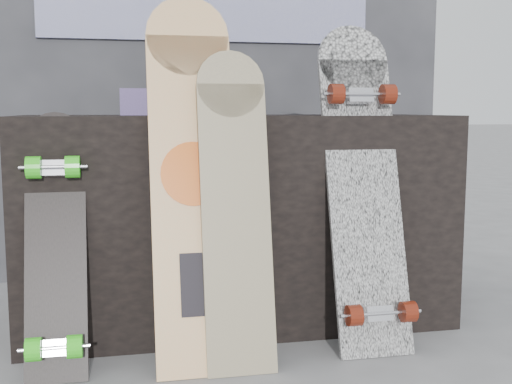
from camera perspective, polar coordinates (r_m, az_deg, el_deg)
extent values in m
plane|color=slate|center=(2.13, 0.78, -15.36)|extent=(60.00, 60.00, 0.00)
cube|color=black|center=(2.49, -1.75, -2.41)|extent=(1.60, 0.60, 0.80)
cube|color=#2E2E32|center=(3.31, -4.49, 12.16)|extent=(2.40, 0.20, 2.20)
cube|color=navy|center=(3.22, -4.26, 15.87)|extent=(1.60, 0.02, 0.30)
cube|color=#4F3771|center=(2.51, -9.94, 7.88)|extent=(0.18, 0.12, 0.10)
cube|color=#4F3771|center=(2.64, 7.89, 8.11)|extent=(0.14, 0.14, 0.12)
cube|color=#D1B78C|center=(2.56, -2.44, 7.53)|extent=(0.22, 0.10, 0.06)
cube|color=#C8BB87|center=(2.06, -5.52, -0.83)|extent=(0.27, 0.30, 1.07)
cylinder|color=#C8BB87|center=(2.19, -6.13, 13.59)|extent=(0.27, 0.09, 0.27)
cylinder|color=#E2560E|center=(2.06, -5.59, 1.64)|extent=(0.21, 0.06, 0.20)
cube|color=black|center=(2.03, -5.18, -8.19)|extent=(0.11, 0.05, 0.19)
cube|color=beige|center=(2.04, -1.74, -3.13)|extent=(0.22, 0.22, 0.91)
cylinder|color=beige|center=(2.10, -2.29, 9.55)|extent=(0.22, 0.06, 0.22)
cube|color=white|center=(2.25, 9.64, -1.02)|extent=(0.26, 0.31, 1.00)
cylinder|color=white|center=(2.37, 8.58, 11.49)|extent=(0.26, 0.09, 0.25)
cube|color=silver|center=(2.20, 10.87, -10.55)|extent=(0.09, 0.04, 0.06)
cylinder|color=#5D1A0D|center=(2.14, 8.70, -10.79)|extent=(0.05, 0.07, 0.07)
cylinder|color=#5D1A0D|center=(2.22, 13.36, -10.31)|extent=(0.05, 0.07, 0.07)
cube|color=silver|center=(2.29, 9.24, 8.44)|extent=(0.09, 0.04, 0.06)
cylinder|color=#5D1A0D|center=(2.24, 7.14, 8.64)|extent=(0.05, 0.07, 0.07)
cylinder|color=#5D1A0D|center=(2.31, 11.64, 8.51)|extent=(0.05, 0.07, 0.07)
cube|color=black|center=(2.11, -17.36, -5.56)|extent=(0.19, 0.27, 0.73)
cylinder|color=black|center=(2.19, -17.42, 4.45)|extent=(0.19, 0.07, 0.18)
cube|color=silver|center=(2.06, -17.43, -13.08)|extent=(0.09, 0.04, 0.06)
cylinder|color=#36E11F|center=(2.05, -19.17, -13.09)|extent=(0.04, 0.07, 0.07)
cylinder|color=#36E11F|center=(2.03, -15.81, -13.08)|extent=(0.04, 0.07, 0.07)
cube|color=silver|center=(2.12, -17.52, 1.99)|extent=(0.09, 0.04, 0.06)
cylinder|color=#36E11F|center=(2.11, -19.16, 2.07)|extent=(0.04, 0.07, 0.07)
cylinder|color=#36E11F|center=(2.10, -15.99, 2.17)|extent=(0.04, 0.07, 0.07)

